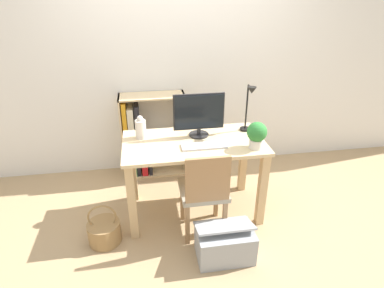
# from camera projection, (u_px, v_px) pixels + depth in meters

# --- Properties ---
(ground_plane) EXTENTS (10.00, 10.00, 0.00)m
(ground_plane) POSITION_uv_depth(u_px,v_px,m) (194.00, 210.00, 3.22)
(ground_plane) COLOR tan
(wall_back) EXTENTS (8.00, 0.05, 2.60)m
(wall_back) POSITION_uv_depth(u_px,v_px,m) (179.00, 58.00, 3.49)
(wall_back) COLOR silver
(wall_back) RESTS_ON ground_plane
(desk) EXTENTS (1.27, 0.68, 0.77)m
(desk) POSITION_uv_depth(u_px,v_px,m) (194.00, 156.00, 2.94)
(desk) COLOR #D8BC8C
(desk) RESTS_ON ground_plane
(monitor) EXTENTS (0.47, 0.18, 0.40)m
(monitor) POSITION_uv_depth(u_px,v_px,m) (199.00, 114.00, 2.89)
(monitor) COLOR #232326
(monitor) RESTS_ON desk
(keyboard) EXTENTS (0.39, 0.13, 0.02)m
(keyboard) POSITION_uv_depth(u_px,v_px,m) (204.00, 146.00, 2.77)
(keyboard) COLOR #B2B2B7
(keyboard) RESTS_ON desk
(vase) EXTENTS (0.10, 0.10, 0.22)m
(vase) POSITION_uv_depth(u_px,v_px,m) (141.00, 128.00, 2.89)
(vase) COLOR silver
(vase) RESTS_ON desk
(desk_lamp) EXTENTS (0.10, 0.19, 0.46)m
(desk_lamp) POSITION_uv_depth(u_px,v_px,m) (249.00, 104.00, 2.92)
(desk_lamp) COLOR black
(desk_lamp) RESTS_ON desk
(potted_plant) EXTENTS (0.17, 0.17, 0.24)m
(potted_plant) POSITION_uv_depth(u_px,v_px,m) (257.00, 134.00, 2.70)
(potted_plant) COLOR silver
(potted_plant) RESTS_ON desk
(chair) EXTENTS (0.40, 0.40, 0.85)m
(chair) POSITION_uv_depth(u_px,v_px,m) (204.00, 190.00, 2.71)
(chair) COLOR #9E937F
(chair) RESTS_ON ground_plane
(bookshelf) EXTENTS (0.71, 0.28, 0.96)m
(bookshelf) POSITION_uv_depth(u_px,v_px,m) (143.00, 140.00, 3.66)
(bookshelf) COLOR #D8BC8C
(bookshelf) RESTS_ON ground_plane
(basket) EXTENTS (0.28, 0.28, 0.39)m
(basket) POSITION_uv_depth(u_px,v_px,m) (104.00, 231.00, 2.79)
(basket) COLOR #997547
(basket) RESTS_ON ground_plane
(storage_box) EXTENTS (0.47, 0.35, 0.34)m
(storage_box) POSITION_uv_depth(u_px,v_px,m) (225.00, 243.00, 2.62)
(storage_box) COLOR #999EA3
(storage_box) RESTS_ON ground_plane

